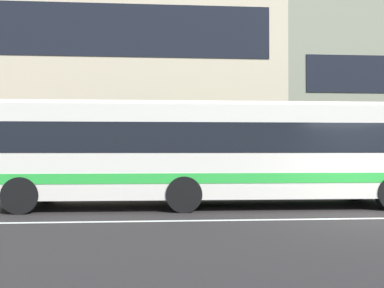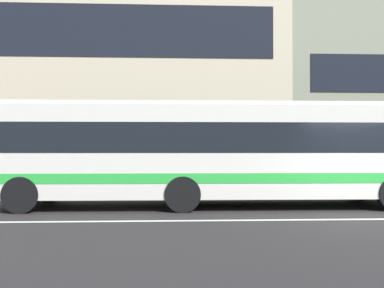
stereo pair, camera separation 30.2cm
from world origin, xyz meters
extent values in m
plane|color=#2A2525|center=(0.00, 0.00, 0.00)|extent=(160.00, 160.00, 0.00)
cube|color=silver|center=(0.00, 0.00, 0.00)|extent=(60.00, 0.16, 0.01)
cube|color=#205422|center=(1.78, 6.19, 0.58)|extent=(14.65, 1.10, 1.16)
cube|color=#C6B391|center=(-11.48, 15.34, 6.63)|extent=(24.98, 10.46, 13.26)
cube|color=black|center=(-11.48, 10.09, 7.69)|extent=(22.99, 0.04, 2.65)
cube|color=beige|center=(-3.98, 2.43, 1.68)|extent=(12.41, 2.62, 2.65)
cube|color=black|center=(-3.98, 2.43, 2.07)|extent=(11.67, 2.63, 0.85)
cube|color=green|center=(-3.98, 2.43, 0.95)|extent=(12.16, 2.64, 0.28)
cube|color=beige|center=(-3.98, 2.43, 3.06)|extent=(11.91, 2.21, 0.12)
cylinder|color=black|center=(1.23, 3.51, 0.50)|extent=(1.00, 0.29, 1.00)
cylinder|color=black|center=(-4.74, 3.57, 0.50)|extent=(1.00, 0.29, 1.00)
cylinder|color=black|center=(-4.77, 1.29, 0.50)|extent=(1.00, 0.29, 1.00)
cylinder|color=black|center=(-9.16, 3.62, 0.50)|extent=(1.00, 0.29, 1.00)
cylinder|color=black|center=(-9.18, 1.34, 0.50)|extent=(1.00, 0.29, 1.00)
camera|label=1|loc=(-5.30, -9.61, 1.73)|focal=36.91mm
camera|label=2|loc=(-5.00, -9.63, 1.73)|focal=36.91mm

